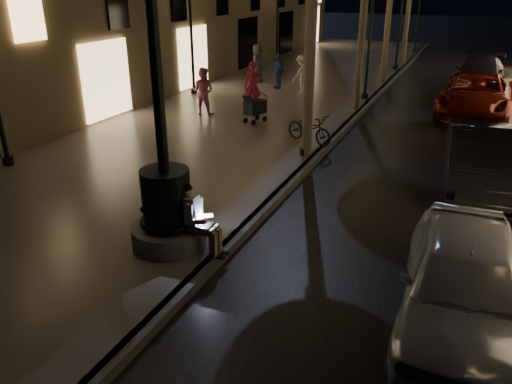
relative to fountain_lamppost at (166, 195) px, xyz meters
The scene contains 23 objects.
ground 13.09m from the fountain_lamppost, 85.60° to the left, with size 120.00×120.00×0.00m, color black.
cobble_lane 13.65m from the fountain_lamppost, 72.90° to the left, with size 6.00×45.00×0.02m, color black.
promenade 13.39m from the fountain_lamppost, 102.99° to the left, with size 8.00×45.00×0.20m, color slate.
curb_strip 13.09m from the fountain_lamppost, 85.60° to the left, with size 0.25×45.00×0.20m, color #59595B.
fountain_lamppost is the anchor object (origin of this frame).
seated_man_laptop 0.69m from the fountain_lamppost, ahead, with size 0.94×0.32×1.31m.
lamp_curb_a 6.37m from the fountain_lamppost, 83.35° to the left, with size 0.36×0.36×4.81m.
lamp_curb_b 14.16m from the fountain_lamppost, 87.14° to the left, with size 0.36×0.36×4.81m.
lamp_curb_c 22.10m from the fountain_lamppost, 88.18° to the left, with size 0.36×0.36×4.81m.
lamp_curb_d 30.08m from the fountain_lamppost, 88.66° to the left, with size 0.36×0.36×4.81m.
lamp_left_b 13.75m from the fountain_lamppost, 118.07° to the left, with size 0.36×0.36×4.81m.
lamp_left_c 23.00m from the fountain_lamppost, 106.22° to the left, with size 0.36×0.36×4.81m.
stroller 8.84m from the fountain_lamppost, 103.01° to the left, with size 0.66×1.08×1.09m.
car_front 5.19m from the fountain_lamppost, ahead, with size 1.77×4.40×1.50m, color #AAACB2.
car_second 7.83m from the fountain_lamppost, 47.45° to the left, with size 1.60×4.58×1.51m, color black.
car_third 14.61m from the fountain_lamppost, 69.98° to the left, with size 2.52×5.46×1.52m, color maroon.
car_rear 19.50m from the fountain_lamppost, 75.14° to the left, with size 2.07×5.08×1.48m, color #29292D.
pedestrian_red 10.52m from the fountain_lamppost, 105.18° to the left, with size 0.67×0.44×1.84m, color #AA223F.
pedestrian_pink 9.88m from the fountain_lamppost, 115.20° to the left, with size 0.83×0.65×1.71m, color #C2667F.
pedestrian_white 14.08m from the fountain_lamppost, 98.47° to the left, with size 1.07×0.61×1.65m, color silver.
pedestrian_blue 14.84m from the fountain_lamppost, 103.27° to the left, with size 0.92×0.38×1.56m, color navy.
pedestrian_dark 16.36m from the fountain_lamppost, 107.52° to the left, with size 0.87×0.57×1.78m, color #343539.
bicycle 7.18m from the fountain_lamppost, 86.30° to the left, with size 0.59×1.69×0.89m, color black.
Camera 1 is at (3.83, -4.99, 4.85)m, focal length 35.00 mm.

